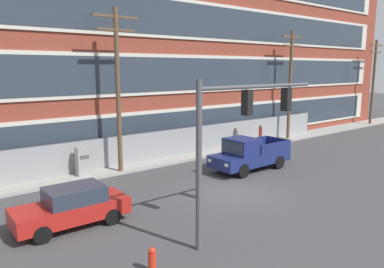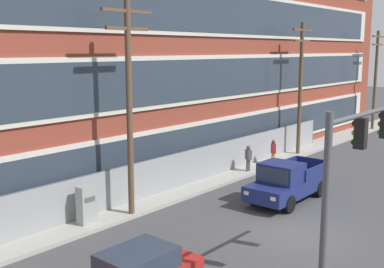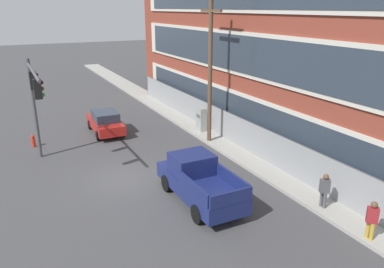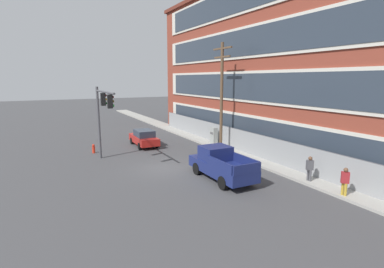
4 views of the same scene
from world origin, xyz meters
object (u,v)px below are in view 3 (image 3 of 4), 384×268
object	(u,v)px
pedestrian_by_fence	(372,219)
fire_hydrant	(33,141)
electrical_cabinet	(201,121)
traffic_signal_mast	(34,94)
utility_pole_near_corner	(210,62)
sedan_red	(105,122)
pedestrian_near_cabinet	(324,190)
pickup_truck_navy	(198,181)

from	to	relation	value
pedestrian_by_fence	fire_hydrant	world-z (taller)	pedestrian_by_fence
electrical_cabinet	pedestrian_by_fence	size ratio (longest dim) A/B	1.04
traffic_signal_mast	utility_pole_near_corner	world-z (taller)	utility_pole_near_corner
sedan_red	electrical_cabinet	bearing A→B (deg)	63.84
sedan_red	utility_pole_near_corner	world-z (taller)	utility_pole_near_corner
pedestrian_near_cabinet	pedestrian_by_fence	distance (m)	2.52
pedestrian_by_fence	traffic_signal_mast	bearing A→B (deg)	-141.96
electrical_cabinet	pedestrian_near_cabinet	distance (m)	11.59
traffic_signal_mast	pedestrian_by_fence	distance (m)	16.41
fire_hydrant	traffic_signal_mast	bearing A→B (deg)	3.23
electrical_cabinet	pedestrian_near_cabinet	bearing A→B (deg)	-1.52
sedan_red	utility_pole_near_corner	bearing A→B (deg)	47.66
electrical_cabinet	pedestrian_by_fence	world-z (taller)	electrical_cabinet
traffic_signal_mast	electrical_cabinet	size ratio (longest dim) A/B	3.31
utility_pole_near_corner	fire_hydrant	world-z (taller)	utility_pole_near_corner
pedestrian_by_fence	pedestrian_near_cabinet	bearing A→B (deg)	175.20
electrical_cabinet	pedestrian_by_fence	xyz separation A→B (m)	(14.09, -0.52, 0.09)
pickup_truck_navy	pedestrian_by_fence	world-z (taller)	pickup_truck_navy
utility_pole_near_corner	pedestrian_by_fence	bearing A→B (deg)	-0.00
pickup_truck_navy	utility_pole_near_corner	bearing A→B (deg)	146.97
traffic_signal_mast	sedan_red	world-z (taller)	traffic_signal_mast
traffic_signal_mast	utility_pole_near_corner	size ratio (longest dim) A/B	0.63
traffic_signal_mast	electrical_cabinet	xyz separation A→B (m)	(-1.40, 10.45, -3.19)
pedestrian_by_fence	electrical_cabinet	bearing A→B (deg)	177.89
sedan_red	pedestrian_by_fence	bearing A→B (deg)	17.67
sedan_red	utility_pole_near_corner	size ratio (longest dim) A/B	0.46
pickup_truck_navy	electrical_cabinet	xyz separation A→B (m)	(-8.37, 4.65, -0.07)
utility_pole_near_corner	electrical_cabinet	distance (m)	4.76
traffic_signal_mast	fire_hydrant	size ratio (longest dim) A/B	7.46
utility_pole_near_corner	pedestrian_near_cabinet	xyz separation A→B (m)	(9.56, 0.21, -4.18)
traffic_signal_mast	pickup_truck_navy	xyz separation A→B (m)	(6.97, 5.80, -3.12)
traffic_signal_mast	pickup_truck_navy	bearing A→B (deg)	39.79
traffic_signal_mast	pickup_truck_navy	distance (m)	9.59
pickup_truck_navy	sedan_red	distance (m)	11.36
sedan_red	pedestrian_by_fence	xyz separation A→B (m)	(17.01, 5.42, 0.18)
pedestrian_near_cabinet	utility_pole_near_corner	bearing A→B (deg)	-178.74
pickup_truck_navy	electrical_cabinet	world-z (taller)	pickup_truck_navy
traffic_signal_mast	electrical_cabinet	distance (m)	11.02
sedan_red	fire_hydrant	bearing A→B (deg)	-82.58
electrical_cabinet	fire_hydrant	xyz separation A→B (m)	(-2.30, -10.66, -0.50)
pickup_truck_navy	sedan_red	world-z (taller)	pickup_truck_navy
electrical_cabinet	pedestrian_near_cabinet	size ratio (longest dim) A/B	1.04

